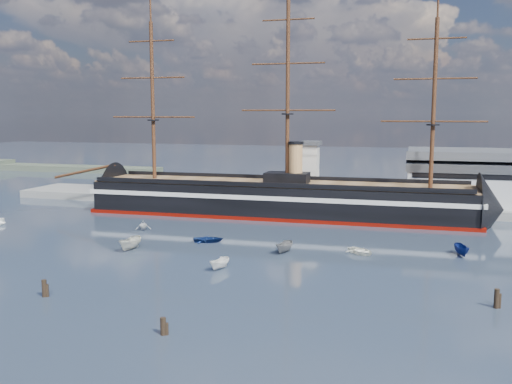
# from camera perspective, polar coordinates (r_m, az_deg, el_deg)

# --- Properties ---
(ground) EXTENTS (600.00, 600.00, 0.00)m
(ground) POSITION_cam_1_polar(r_m,az_deg,el_deg) (115.22, 0.74, -4.11)
(ground) COLOR #2D3645
(ground) RESTS_ON ground
(quay) EXTENTS (180.00, 18.00, 2.00)m
(quay) POSITION_cam_1_polar(r_m,az_deg,el_deg) (147.90, 8.27, -1.51)
(quay) COLOR slate
(quay) RESTS_ON ground
(quay_tower) EXTENTS (5.00, 5.00, 15.00)m
(quay_tower) POSITION_cam_1_polar(r_m,az_deg,el_deg) (144.84, 5.43, 2.23)
(quay_tower) COLOR silver
(quay_tower) RESTS_ON ground
(shoreline) EXTENTS (120.00, 10.00, 4.00)m
(shoreline) POSITION_cam_1_polar(r_m,az_deg,el_deg) (265.93, -23.32, 2.40)
(shoreline) COLOR #3F4C38
(shoreline) RESTS_ON ground
(warship) EXTENTS (113.04, 18.10, 53.94)m
(warship) POSITION_cam_1_polar(r_m,az_deg,el_deg) (134.43, 1.56, -0.63)
(warship) COLOR black
(warship) RESTS_ON ground
(motorboat_a) EXTENTS (7.15, 2.98, 2.80)m
(motorboat_a) POSITION_cam_1_polar(r_m,az_deg,el_deg) (103.35, -12.44, -5.70)
(motorboat_a) COLOR beige
(motorboat_a) RESTS_ON ground
(motorboat_b) EXTENTS (2.44, 3.73, 1.62)m
(motorboat_b) POSITION_cam_1_polar(r_m,az_deg,el_deg) (107.55, -4.79, -5.01)
(motorboat_b) COLOR navy
(motorboat_b) RESTS_ON ground
(motorboat_c) EXTENTS (6.33, 3.40, 2.40)m
(motorboat_c) POSITION_cam_1_polar(r_m,az_deg,el_deg) (99.20, 2.85, -6.10)
(motorboat_c) COLOR slate
(motorboat_c) RESTS_ON ground
(motorboat_d) EXTENTS (6.38, 5.40, 2.18)m
(motorboat_d) POSITION_cam_1_polar(r_m,az_deg,el_deg) (120.63, -11.22, -3.71)
(motorboat_d) COLOR silver
(motorboat_d) RESTS_ON ground
(motorboat_e) EXTENTS (3.18, 3.40, 1.56)m
(motorboat_e) POSITION_cam_1_polar(r_m,az_deg,el_deg) (99.90, 10.44, -6.12)
(motorboat_e) COLOR white
(motorboat_e) RESTS_ON ground
(motorboat_f) EXTENTS (6.30, 3.46, 2.39)m
(motorboat_f) POSITION_cam_1_polar(r_m,az_deg,el_deg) (103.02, 19.86, -6.04)
(motorboat_f) COLOR navy
(motorboat_f) RESTS_ON ground
(motorboat_g) EXTENTS (5.64, 3.14, 2.13)m
(motorboat_g) POSITION_cam_1_polar(r_m,az_deg,el_deg) (89.06, -3.64, -7.74)
(motorboat_g) COLOR white
(motorboat_g) RESTS_ON ground
(piling_near_left) EXTENTS (0.64, 0.64, 3.02)m
(piling_near_left) POSITION_cam_1_polar(r_m,az_deg,el_deg) (81.17, -20.37, -9.80)
(piling_near_left) COLOR black
(piling_near_left) RESTS_ON ground
(piling_near_mid) EXTENTS (0.64, 0.64, 2.65)m
(piling_near_mid) POSITION_cam_1_polar(r_m,az_deg,el_deg) (64.85, -9.25, -13.92)
(piling_near_mid) COLOR black
(piling_near_mid) RESTS_ON ground
(piling_far_right) EXTENTS (0.64, 0.64, 3.17)m
(piling_far_right) POSITION_cam_1_polar(r_m,az_deg,el_deg) (78.01, 22.88, -10.65)
(piling_far_right) COLOR black
(piling_far_right) RESTS_ON ground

